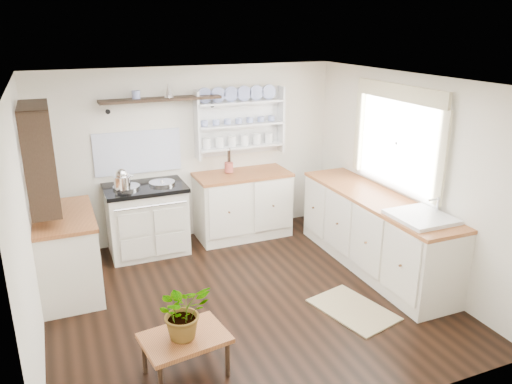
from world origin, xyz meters
TOP-DOWN VIEW (x-y plane):
  - floor at (0.00, 0.00)m, footprint 4.00×3.80m
  - wall_back at (0.00, 1.90)m, footprint 4.00×0.02m
  - wall_right at (2.00, 0.00)m, footprint 0.02×3.80m
  - wall_left at (-2.00, 0.00)m, footprint 0.02×3.80m
  - ceiling at (0.00, 0.00)m, footprint 4.00×3.80m
  - window at (1.95, 0.15)m, footprint 0.08×1.55m
  - aga_cooker at (-0.71, 1.57)m, footprint 1.00×0.69m
  - back_cabinets at (0.60, 1.60)m, footprint 1.27×0.63m
  - right_cabinets at (1.70, 0.10)m, footprint 0.62×2.43m
  - belfast_sink at (1.70, -0.65)m, footprint 0.55×0.60m
  - left_cabinets at (-1.70, 0.90)m, footprint 0.62×1.13m
  - plate_rack at (0.65, 1.86)m, footprint 1.20×0.22m
  - high_shelf at (-0.40, 1.78)m, footprint 1.50×0.29m
  - left_shelving at (-1.84, 0.90)m, footprint 0.28×0.80m
  - kettle at (-0.99, 1.45)m, footprint 0.20×0.20m
  - utensil_crock at (0.44, 1.68)m, footprint 0.12×0.12m
  - center_table at (-0.90, -0.94)m, footprint 0.74×0.58m
  - potted_plant at (-0.90, -0.94)m, footprint 0.48×0.44m
  - floor_rug at (0.95, -0.65)m, footprint 0.73×0.96m

SIDE VIEW (x-z plane):
  - floor at x=0.00m, z-range -0.01..0.01m
  - floor_rug at x=0.95m, z-range 0.00..0.02m
  - center_table at x=-0.90m, z-range 0.14..0.51m
  - aga_cooker at x=-0.71m, z-range -0.01..0.91m
  - right_cabinets at x=1.70m, z-range 0.01..0.91m
  - left_cabinets at x=-1.70m, z-range 0.01..0.91m
  - back_cabinets at x=0.60m, z-range 0.01..0.91m
  - potted_plant at x=-0.90m, z-range 0.37..0.85m
  - belfast_sink at x=1.70m, z-range 0.58..1.03m
  - utensil_crock at x=0.44m, z-range 0.91..1.04m
  - kettle at x=-0.99m, z-range 0.93..1.17m
  - wall_back at x=0.00m, z-range 0.00..2.30m
  - wall_right at x=2.00m, z-range 0.00..2.30m
  - wall_left at x=-2.00m, z-range 0.00..2.30m
  - left_shelving at x=-1.84m, z-range 1.02..2.08m
  - plate_rack at x=0.65m, z-range 1.11..2.01m
  - window at x=1.95m, z-range 0.95..2.17m
  - high_shelf at x=-0.40m, z-range 1.83..1.99m
  - ceiling at x=0.00m, z-range 2.29..2.30m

